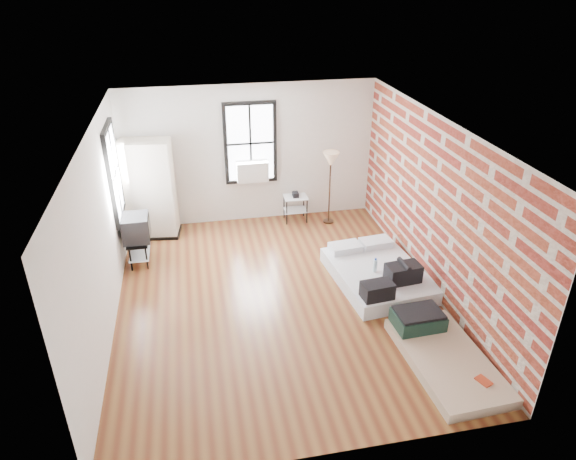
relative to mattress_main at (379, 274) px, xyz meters
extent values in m
plane|color=#592A17|center=(-1.75, -0.15, -0.17)|extent=(6.00, 6.00, 0.00)
cube|color=silver|center=(-1.75, 2.85, 1.23)|extent=(5.00, 0.01, 2.80)
cube|color=silver|center=(-1.75, -3.15, 1.23)|extent=(5.00, 0.01, 2.80)
cube|color=silver|center=(-4.25, -0.15, 1.23)|extent=(0.01, 6.00, 2.80)
cube|color=maroon|center=(0.75, -0.15, 1.23)|extent=(0.02, 6.00, 2.80)
cube|color=white|center=(-1.75, -0.15, 2.63)|extent=(5.00, 6.00, 0.01)
cube|color=white|center=(-1.75, 2.80, 1.48)|extent=(0.90, 0.02, 1.50)
cube|color=black|center=(-2.23, 2.82, 1.48)|extent=(0.07, 0.08, 1.64)
cube|color=black|center=(-1.26, 2.82, 1.48)|extent=(0.07, 0.08, 1.64)
cube|color=black|center=(-1.75, 2.82, 2.27)|extent=(0.90, 0.08, 0.07)
cube|color=black|center=(-1.75, 2.82, 0.70)|extent=(0.90, 0.08, 0.07)
cube|color=black|center=(-1.75, 2.79, 1.48)|extent=(0.04, 0.02, 1.50)
cube|color=black|center=(-1.75, 2.79, 1.48)|extent=(0.90, 0.02, 0.04)
cube|color=white|center=(-1.75, 2.68, 0.95)|extent=(0.62, 0.30, 0.40)
cube|color=white|center=(-4.20, 1.65, 1.48)|extent=(0.02, 0.90, 1.50)
cube|color=black|center=(-4.22, 1.16, 1.48)|extent=(0.08, 0.07, 1.64)
cube|color=black|center=(-4.22, 2.13, 1.48)|extent=(0.08, 0.07, 1.64)
cube|color=black|center=(-4.22, 1.65, 2.27)|extent=(0.08, 0.90, 0.07)
cube|color=black|center=(-4.22, 1.65, 0.70)|extent=(0.08, 0.90, 0.07)
cube|color=black|center=(-4.19, 1.65, 1.48)|extent=(0.02, 0.04, 1.50)
cube|color=black|center=(-4.19, 1.65, 1.48)|extent=(0.02, 0.90, 0.04)
cube|color=white|center=(0.00, 0.02, -0.04)|extent=(1.57, 2.01, 0.25)
cube|color=white|center=(-0.37, 0.73, 0.14)|extent=(0.58, 0.40, 0.12)
cube|color=white|center=(0.22, 0.79, 0.14)|extent=(0.58, 0.40, 0.12)
cube|color=black|center=(0.25, -0.40, 0.23)|extent=(0.57, 0.37, 0.30)
cylinder|color=black|center=(0.25, -0.40, 0.40)|extent=(0.11, 0.35, 0.08)
cube|color=black|center=(-0.31, -0.76, 0.21)|extent=(0.50, 0.34, 0.26)
cylinder|color=#C6ECFF|center=(-0.09, -0.04, 0.19)|extent=(0.07, 0.07, 0.22)
cylinder|color=blue|center=(-0.09, -0.04, 0.31)|extent=(0.04, 0.04, 0.03)
cube|color=tan|center=(0.20, -2.08, -0.09)|extent=(1.07, 1.91, 0.15)
cube|color=#16332A|center=(0.07, -1.40, 0.09)|extent=(0.71, 0.52, 0.22)
cube|color=black|center=(0.07, -1.40, 0.22)|extent=(0.67, 0.48, 0.04)
cube|color=#AA351B|center=(0.42, -2.61, -0.01)|extent=(0.19, 0.23, 0.02)
cube|color=black|center=(-3.75, 2.50, -0.14)|extent=(1.04, 0.69, 0.06)
cube|color=beige|center=(-3.75, 2.50, 0.83)|extent=(0.99, 0.64, 1.87)
cylinder|color=black|center=(-1.10, 2.41, 0.10)|extent=(0.02, 0.02, 0.53)
cylinder|color=black|center=(-0.68, 2.40, 0.10)|extent=(0.02, 0.02, 0.53)
cylinder|color=black|center=(-1.09, 2.74, 0.10)|extent=(0.02, 0.02, 0.53)
cylinder|color=black|center=(-0.67, 2.73, 0.10)|extent=(0.02, 0.02, 0.53)
cube|color=silver|center=(-0.89, 2.57, 0.36)|extent=(0.48, 0.39, 0.02)
cube|color=silver|center=(-0.89, 2.57, 0.07)|extent=(0.47, 0.37, 0.02)
cube|color=black|center=(-0.89, 2.57, 0.42)|extent=(0.12, 0.17, 0.10)
cylinder|color=black|center=(-0.23, 2.36, -0.15)|extent=(0.22, 0.22, 0.03)
cylinder|color=black|center=(-0.23, 2.36, 0.51)|extent=(0.03, 0.03, 1.31)
cone|color=#D8B28A|center=(-0.23, 2.36, 1.21)|extent=(0.33, 0.33, 0.29)
cylinder|color=black|center=(-4.10, 1.18, 0.06)|extent=(0.03, 0.03, 0.45)
cylinder|color=black|center=(-3.83, 1.18, 0.06)|extent=(0.03, 0.03, 0.45)
cylinder|color=black|center=(-4.10, 1.72, 0.06)|extent=(0.03, 0.03, 0.45)
cylinder|color=black|center=(-3.83, 1.72, 0.06)|extent=(0.03, 0.03, 0.45)
cube|color=black|center=(-3.97, 1.45, 0.28)|extent=(0.36, 0.65, 0.03)
cube|color=silver|center=(-3.97, 1.45, 0.01)|extent=(0.34, 0.63, 0.02)
cube|color=black|center=(-3.97, 1.45, 0.52)|extent=(0.45, 0.52, 0.45)
cube|color=black|center=(-3.74, 1.45, 0.52)|extent=(0.02, 0.43, 0.36)
camera|label=1|loc=(-2.90, -6.85, 4.63)|focal=32.00mm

